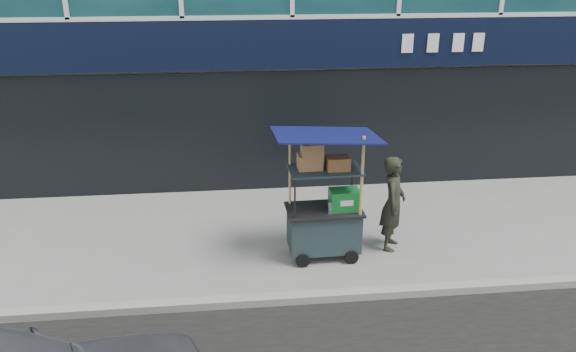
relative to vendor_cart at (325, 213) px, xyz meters
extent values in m
plane|color=gray|center=(-0.20, -1.05, -0.73)|extent=(80.00, 80.00, 0.00)
cube|color=gray|center=(-0.20, -1.25, -0.67)|extent=(80.00, 0.18, 0.12)
cube|color=black|center=(-0.20, 2.81, 2.17)|extent=(15.68, 0.06, 0.90)
cube|color=black|center=(-0.20, 2.85, 0.47)|extent=(15.68, 0.04, 2.40)
cube|color=black|center=(-0.02, 0.00, -0.28)|extent=(1.11, 0.67, 0.64)
cylinder|color=black|center=(-0.39, -0.34, -0.62)|extent=(0.22, 0.05, 0.22)
cylinder|color=black|center=(0.38, -0.32, -0.62)|extent=(0.22, 0.05, 0.22)
cube|color=black|center=(-0.02, 0.00, 0.06)|extent=(1.18, 0.74, 0.04)
cylinder|color=black|center=(-0.51, -0.28, 0.38)|extent=(0.03, 0.03, 0.68)
cylinder|color=black|center=(0.49, -0.25, 0.38)|extent=(0.03, 0.03, 0.68)
cylinder|color=black|center=(-0.52, 0.26, 0.38)|extent=(0.03, 0.03, 0.68)
cylinder|color=black|center=(0.47, 0.29, 0.38)|extent=(0.03, 0.03, 0.68)
cube|color=black|center=(-0.02, 0.00, 0.72)|extent=(1.11, 0.67, 0.03)
cylinder|color=#9F8B47|center=(0.49, -0.25, 0.29)|extent=(0.05, 0.05, 2.04)
cylinder|color=#9F8B47|center=(-0.52, 0.26, 0.24)|extent=(0.04, 0.04, 1.95)
cube|color=#0B0D3E|center=(-0.02, 0.00, 1.27)|extent=(1.58, 1.13, 0.18)
cube|color=#0F641D|center=(0.29, -0.03, 0.23)|extent=(0.46, 0.33, 0.32)
cylinder|color=silver|center=(0.04, -0.17, 0.17)|extent=(0.06, 0.06, 0.18)
cylinder|color=#183EB4|center=(0.04, -0.17, 0.27)|extent=(0.03, 0.03, 0.02)
cube|color=#92613E|center=(-0.24, 0.04, 0.85)|extent=(0.37, 0.28, 0.23)
cube|color=olive|center=(0.17, -0.03, 0.83)|extent=(0.35, 0.26, 0.20)
cube|color=#92613E|center=(-0.22, 0.03, 1.05)|extent=(0.32, 0.25, 0.18)
imported|color=black|center=(1.12, 0.15, 0.05)|extent=(0.57, 0.67, 1.56)
camera|label=1|loc=(-1.41, -7.77, 3.72)|focal=35.00mm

